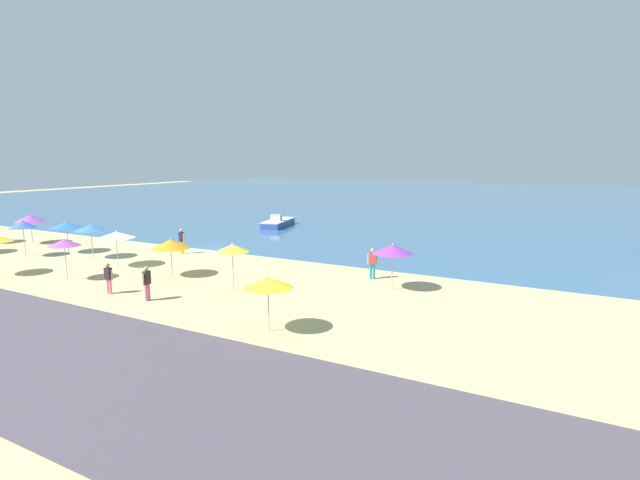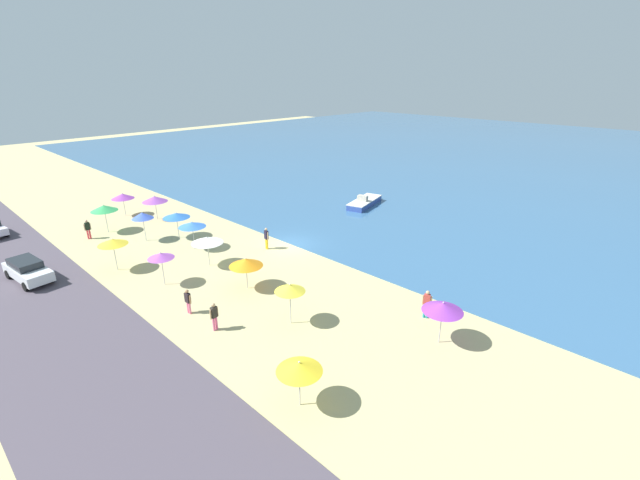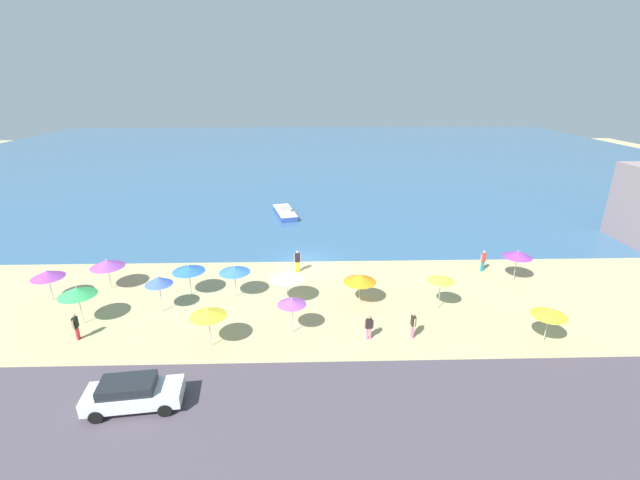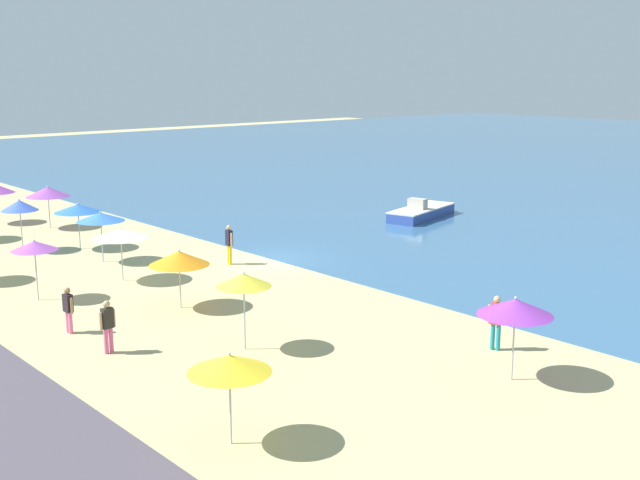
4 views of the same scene
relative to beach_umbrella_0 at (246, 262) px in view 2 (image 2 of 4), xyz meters
name	(u,v)px [view 2 (image 2 of 4)]	position (x,y,z in m)	size (l,w,h in m)	color
ground_plane	(291,245)	(-3.65, 7.34, -1.91)	(160.00, 160.00, 0.00)	tan
sea	(528,157)	(-3.65, 62.34, -1.89)	(150.00, 110.00, 0.05)	#36628B
coastal_road	(55,331)	(-3.65, -10.66, -1.88)	(80.00, 8.00, 0.06)	#4C444F
beach_umbrella_0	(246,262)	(0.00, 0.00, 0.00)	(2.26, 2.26, 2.24)	#B2B2B7
beach_umbrella_1	(290,288)	(5.30, -0.90, 0.37)	(1.76, 1.76, 2.56)	#B2B2B7
beach_umbrella_2	(192,225)	(-8.72, 1.20, 0.20)	(2.19, 2.19, 2.39)	#B2B2B7
beach_umbrella_3	(112,242)	(-9.25, -4.88, 0.30)	(2.08, 2.08, 2.49)	#B2B2B7
beach_umbrella_4	(207,240)	(-5.02, 0.26, 0.12)	(2.35, 2.35, 2.31)	#B2B2B7
beach_umbrella_5	(142,216)	(-13.37, -0.74, 0.37)	(1.79, 1.79, 2.61)	#B2B2B7
beach_umbrella_6	(443,307)	(12.45, 3.35, 0.27)	(2.16, 2.16, 2.49)	#B2B2B7
beach_umbrella_7	(176,215)	(-12.06, 1.64, 0.12)	(2.30, 2.30, 2.31)	#B2B2B7
beach_umbrella_8	(155,199)	(-18.25, 2.74, 0.13)	(2.43, 2.43, 2.39)	#B2B2B7
beach_umbrella_9	(104,208)	(-17.96, -2.13, 0.36)	(2.29, 2.29, 2.60)	#B2B2B7
beach_umbrella_10	(161,256)	(-4.53, -3.61, 0.24)	(1.76, 1.76, 2.41)	#B2B2B7
beach_umbrella_11	(299,367)	(10.42, -5.06, 0.11)	(2.01, 2.01, 2.30)	#B2B2B7
beach_umbrella_12	(123,196)	(-21.59, 1.02, 0.12)	(2.19, 2.19, 2.36)	#B2B2B7
bather_0	(214,315)	(2.73, -4.32, -0.95)	(0.26, 0.57, 1.71)	#DF5E8A
bather_1	(188,300)	(0.06, -4.41, -1.02)	(0.57, 0.25, 1.60)	pink
bather_2	(88,228)	(-17.38, -3.96, -0.94)	(0.23, 0.57, 1.73)	#EB3946
bather_3	(427,303)	(10.61, 5.04, -0.90)	(0.53, 0.34, 1.79)	teal
bather_4	(266,237)	(-4.40, 5.32, -0.88)	(0.56, 0.27, 1.83)	yellow
parked_car_0	(27,270)	(-11.81, -9.86, -1.06)	(4.58, 2.21, 1.50)	silver
skiff_nearshore	(365,202)	(-6.18, 20.51, -1.50)	(3.13, 6.03, 1.25)	#314B99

